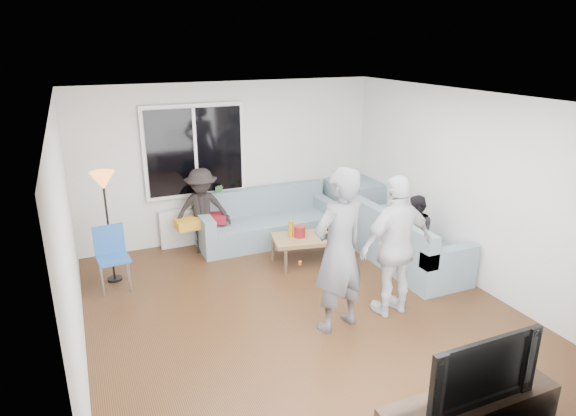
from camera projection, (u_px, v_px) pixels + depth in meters
name	position (u px, v px, depth m)	size (l,w,h in m)	color
floor	(300.00, 311.00, 6.24)	(5.00, 5.50, 0.04)	#56351C
ceiling	(302.00, 97.00, 5.39)	(5.00, 5.50, 0.04)	white
wall_back	(230.00, 162.00, 8.22)	(5.00, 0.04, 2.60)	silver
wall_front	(470.00, 333.00, 3.41)	(5.00, 0.04, 2.60)	silver
wall_left	(67.00, 246.00, 4.86)	(0.04, 5.50, 2.60)	silver
wall_right	(468.00, 188.00, 6.76)	(0.04, 5.50, 2.60)	silver
window_frame	(195.00, 151.00, 7.84)	(1.62, 0.06, 1.47)	white
window_glass	(195.00, 151.00, 7.81)	(1.50, 0.02, 1.35)	black
window_mullion	(196.00, 151.00, 7.80)	(0.05, 0.03, 1.35)	white
radiator	(200.00, 225.00, 8.21)	(1.30, 0.12, 0.62)	silver
potted_plant	(217.00, 195.00, 8.14)	(0.20, 0.16, 0.36)	#35722D
vase	(188.00, 205.00, 7.99)	(0.15, 0.15, 0.16)	silver
sofa_back_section	(267.00, 217.00, 8.23)	(2.30, 0.85, 0.85)	gray
sofa_right_section	(407.00, 238.00, 7.36)	(0.85, 2.00, 0.85)	gray
sofa_corner	(355.00, 204.00, 8.87)	(0.85, 0.85, 0.85)	gray
cushion_yellow	(188.00, 224.00, 7.69)	(0.38, 0.32, 0.14)	orange
cushion_red	(215.00, 218.00, 7.93)	(0.36, 0.30, 0.13)	maroon
coffee_table	(310.00, 249.00, 7.55)	(1.10, 0.60, 0.40)	#A47E4F
pitcher	(300.00, 232.00, 7.45)	(0.17, 0.17, 0.17)	maroon
side_chair	(113.00, 259.00, 6.63)	(0.40, 0.40, 0.86)	#275BAA
floor_lamp	(109.00, 228.00, 6.76)	(0.32, 0.32, 1.56)	orange
player_left	(339.00, 251.00, 5.56)	(0.71, 0.46, 1.94)	#505055
player_right	(396.00, 247.00, 5.92)	(1.03, 0.43, 1.75)	silver
spectator_right	(415.00, 234.00, 7.17)	(0.54, 0.42, 1.12)	black
spectator_back	(202.00, 211.00, 7.77)	(0.88, 0.50, 1.35)	black
television	(476.00, 366.00, 3.97)	(1.05, 0.14, 0.61)	black
bottle_d	(324.00, 230.00, 7.40)	(0.07, 0.07, 0.24)	#CA8A11
bottle_e	(329.00, 224.00, 7.68)	(0.07, 0.07, 0.22)	black
bottle_a	(291.00, 229.00, 7.45)	(0.07, 0.07, 0.25)	#C77F0B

